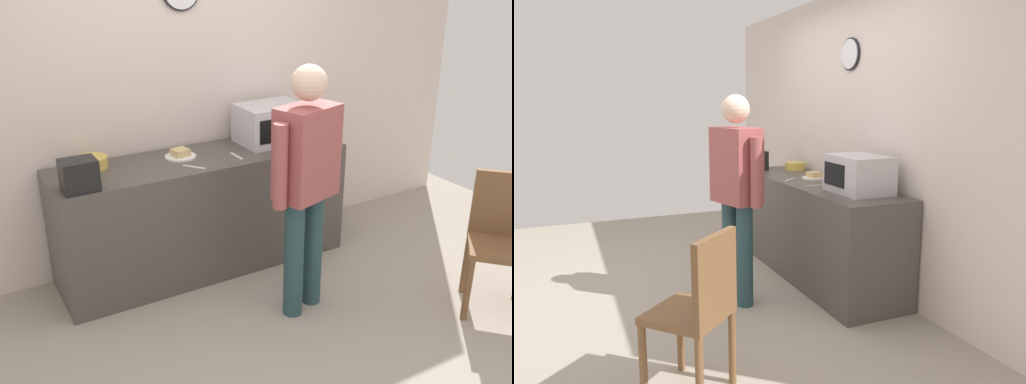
# 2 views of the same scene
# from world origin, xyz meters

# --- Properties ---
(ground_plane) EXTENTS (6.00, 6.00, 0.00)m
(ground_plane) POSITION_xyz_m (0.00, 0.00, 0.00)
(ground_plane) COLOR #9E9384
(back_wall) EXTENTS (5.40, 0.13, 2.60)m
(back_wall) POSITION_xyz_m (-0.00, 1.60, 1.30)
(back_wall) COLOR silver
(back_wall) RESTS_ON ground_plane
(kitchen_counter) EXTENTS (2.19, 0.62, 0.89)m
(kitchen_counter) POSITION_xyz_m (-0.04, 1.22, 0.45)
(kitchen_counter) COLOR #4C4742
(kitchen_counter) RESTS_ON ground_plane
(microwave) EXTENTS (0.50, 0.39, 0.30)m
(microwave) POSITION_xyz_m (0.59, 1.27, 1.04)
(microwave) COLOR silver
(microwave) RESTS_ON kitchen_counter
(sandwich_plate) EXTENTS (0.23, 0.23, 0.07)m
(sandwich_plate) POSITION_xyz_m (-0.17, 1.28, 0.91)
(sandwich_plate) COLOR white
(sandwich_plate) RESTS_ON kitchen_counter
(salad_bowl) EXTENTS (0.22, 0.22, 0.08)m
(salad_bowl) POSITION_xyz_m (-0.79, 1.38, 0.93)
(salad_bowl) COLOR gold
(salad_bowl) RESTS_ON kitchen_counter
(toaster) EXTENTS (0.22, 0.18, 0.20)m
(toaster) POSITION_xyz_m (-0.96, 1.02, 0.99)
(toaster) COLOR black
(toaster) RESTS_ON kitchen_counter
(fork_utensil) EXTENTS (0.02, 0.17, 0.01)m
(fork_utensil) POSITION_xyz_m (0.19, 1.09, 0.90)
(fork_utensil) COLOR silver
(fork_utensil) RESTS_ON kitchen_counter
(spoon_utensil) EXTENTS (0.12, 0.15, 0.01)m
(spoon_utensil) POSITION_xyz_m (-0.18, 1.03, 0.90)
(spoon_utensil) COLOR silver
(spoon_utensil) RESTS_ON kitchen_counter
(person_standing) EXTENTS (0.57, 0.34, 1.67)m
(person_standing) POSITION_xyz_m (0.28, 0.35, 0.97)
(person_standing) COLOR #254449
(person_standing) RESTS_ON ground_plane
(wooden_chair) EXTENTS (0.57, 0.57, 0.94)m
(wooden_chair) POSITION_xyz_m (1.44, -0.28, 0.52)
(wooden_chair) COLOR brown
(wooden_chair) RESTS_ON ground_plane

